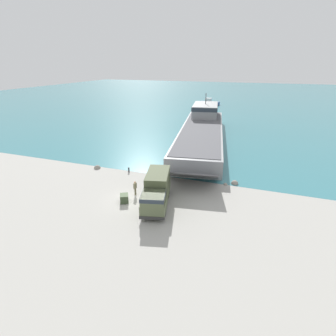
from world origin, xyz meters
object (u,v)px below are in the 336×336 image
(mooring_bollard, at_px, (129,169))
(cargo_crate, at_px, (124,198))
(military_truck, at_px, (157,190))
(moored_boat_a, at_px, (210,102))
(soldier_on_ramp, at_px, (135,187))
(landing_craft, at_px, (202,128))
(moored_boat_b, at_px, (209,113))

(mooring_bollard, height_order, cargo_crate, cargo_crate)
(military_truck, bearing_deg, moored_boat_a, 172.39)
(soldier_on_ramp, xyz_separation_m, moored_boat_a, (-5.37, 70.38, -0.21))
(landing_craft, height_order, mooring_bollard, landing_craft)
(landing_craft, bearing_deg, military_truck, -96.45)
(landing_craft, xyz_separation_m, moored_boat_a, (-7.16, 44.14, -1.13))
(soldier_on_ramp, bearing_deg, mooring_bollard, -60.70)
(cargo_crate, bearing_deg, landing_craft, 85.61)
(cargo_crate, bearing_deg, military_truck, 12.53)
(soldier_on_ramp, distance_m, moored_boat_b, 50.77)
(mooring_bollard, relative_size, cargo_crate, 0.68)
(landing_craft, bearing_deg, mooring_bollard, -114.19)
(soldier_on_ramp, distance_m, cargo_crate, 2.02)
(moored_boat_b, bearing_deg, moored_boat_a, 86.39)
(soldier_on_ramp, height_order, moored_boat_a, moored_boat_a)
(military_truck, relative_size, cargo_crate, 7.14)
(landing_craft, bearing_deg, moored_boat_a, 90.07)
(mooring_bollard, distance_m, cargo_crate, 8.27)
(landing_craft, distance_m, military_truck, 27.42)
(military_truck, xyz_separation_m, cargo_crate, (-3.45, -0.77, -1.18))
(moored_boat_a, distance_m, cargo_crate, 72.47)
(cargo_crate, bearing_deg, moored_boat_a, 93.96)
(landing_craft, distance_m, soldier_on_ramp, 26.31)
(moored_boat_a, bearing_deg, military_truck, 9.87)
(moored_boat_b, bearing_deg, landing_craft, -95.65)
(military_truck, height_order, moored_boat_b, military_truck)
(military_truck, distance_m, mooring_bollard, 9.70)
(mooring_bollard, bearing_deg, soldier_on_ramp, -56.36)
(landing_craft, relative_size, moored_boat_b, 4.83)
(landing_craft, relative_size, moored_boat_a, 5.89)
(landing_craft, distance_m, moored_boat_b, 24.80)
(moored_boat_a, distance_m, moored_boat_b, 19.96)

